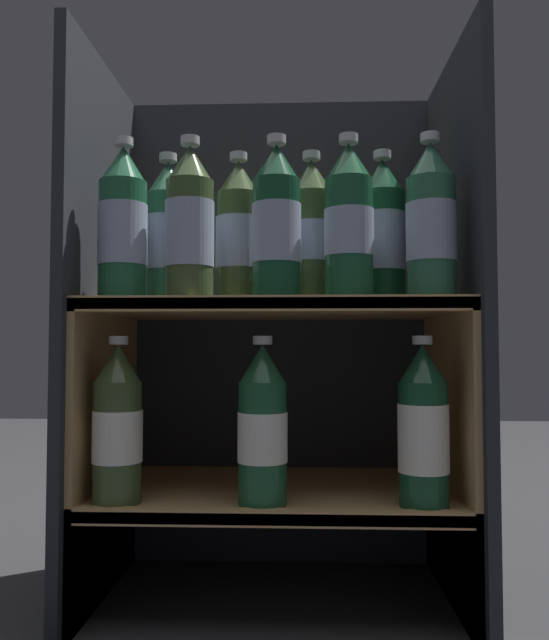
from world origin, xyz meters
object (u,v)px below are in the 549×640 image
Objects in this scene: bottle_upper_back_0 at (167,236)px; bottle_lower_front_1 at (263,428)px; bottle_upper_back_3 at (383,235)px; bottle_upper_front_3 at (349,224)px; bottle_upper_front_1 at (190,226)px; bottle_upper_back_2 at (312,234)px; bottle_lower_front_0 at (118,427)px; bottle_upper_back_1 at (238,235)px; bottle_upper_front_2 at (276,225)px; bottle_upper_front_0 at (123,227)px; bottle_upper_front_4 at (431,224)px; bottle_lower_front_2 at (423,429)px.

bottle_lower_front_1 is at bearing -26.64° from bottle_upper_back_0.
bottle_upper_front_3 is at bearing -126.83° from bottle_upper_back_3.
bottle_upper_front_1 is 0.22m from bottle_upper_back_2.
bottle_lower_front_0 is at bearing -124.34° from bottle_upper_back_0.
bottle_upper_back_1 is 0.39m from bottle_lower_front_0.
bottle_lower_front_1 is at bearing -180.00° from bottle_upper_front_3.
bottle_upper_front_2 is 0.42m from bottle_lower_front_0.
bottle_upper_front_0 is 0.21m from bottle_upper_back_1.
bottle_upper_front_2 is 0.12m from bottle_upper_front_3.
bottle_upper_front_4 is at bearing -24.78° from bottle_upper_back_2.
bottle_upper_back_0 is at bearing 55.66° from bottle_lower_front_0.
bottle_upper_back_0 is (-0.06, 0.09, 0.00)m from bottle_upper_front_1.
bottle_lower_front_2 is at bearing -26.75° from bottle_upper_back_2.
bottle_upper_front_3 is (0.38, 0.00, 0.00)m from bottle_upper_front_0.
bottle_upper_front_3 is 1.00× the size of bottle_upper_back_1.
bottle_upper_back_3 is 0.56m from bottle_lower_front_0.
bottle_upper_front_4 is at bearing -11.13° from bottle_upper_back_0.
bottle_upper_back_1 is 1.00× the size of bottle_upper_back_3.
bottle_upper_front_2 is at bearing -23.99° from bottle_upper_back_0.
bottle_upper_front_0 and bottle_upper_back_0 have the same top height.
bottle_upper_front_4 and bottle_upper_back_2 have the same top height.
bottle_upper_front_2 is 1.00× the size of bottle_lower_front_1.
bottle_upper_front_1 and bottle_upper_front_3 have the same top height.
bottle_upper_front_1 is 0.26m from bottle_upper_front_3.
bottle_upper_back_1 and bottle_upper_back_3 have the same top height.
bottle_upper_front_1 reaches higher than bottle_lower_front_1.
bottle_upper_front_4 is 1.00× the size of bottle_upper_back_3.
bottle_upper_front_4 is 0.21m from bottle_upper_back_2.
bottle_upper_front_3 reaches higher than bottle_lower_front_1.
bottle_upper_front_4 is 1.00× the size of bottle_lower_front_0.
bottle_lower_front_1 is at bearing -0.00° from bottle_upper_front_0.
bottle_upper_front_3 and bottle_upper_back_0 have the same top height.
bottle_upper_front_0 is at bearing -154.20° from bottle_upper_back_1.
bottle_upper_front_1 and bottle_upper_back_0 have the same top height.
bottle_lower_front_2 is (0.31, -0.09, -0.33)m from bottle_upper_back_1.
bottle_upper_front_0 is 1.00× the size of bottle_lower_front_2.
bottle_upper_front_4 is 0.61m from bottle_lower_front_0.
bottle_upper_front_4 is 1.00× the size of bottle_lower_front_1.
bottle_upper_back_1 is 0.35m from bottle_lower_front_1.
bottle_upper_front_1 is at bearing 0.00° from bottle_lower_front_0.
bottle_upper_back_1 is at bearing 51.04° from bottle_upper_front_1.
bottle_upper_back_2 is (-0.19, 0.09, 0.00)m from bottle_upper_front_4.
bottle_upper_back_2 is at bearing 56.23° from bottle_upper_front_2.
bottle_upper_front_2 is 1.00× the size of bottle_upper_back_3.
bottle_upper_back_1 is (-0.07, 0.09, 0.00)m from bottle_upper_front_2.
bottle_upper_back_2 is (0.26, 0.00, 0.00)m from bottle_upper_back_0.
bottle_lower_front_0 is (-0.06, -0.09, -0.33)m from bottle_upper_back_0.
bottle_upper_front_2 is 0.41m from bottle_lower_front_2.
bottle_upper_back_1 is 0.46m from bottle_lower_front_2.
bottle_upper_front_2 is 1.00× the size of bottle_upper_back_0.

